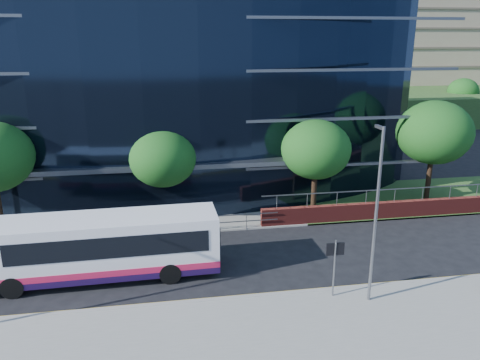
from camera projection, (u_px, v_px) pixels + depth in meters
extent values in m
plane|color=black|center=(232.00, 289.00, 22.54)|extent=(200.00, 200.00, 0.00)
cube|color=gray|center=(251.00, 354.00, 17.80)|extent=(80.00, 8.00, 0.15)
cube|color=gray|center=(235.00, 298.00, 21.57)|extent=(80.00, 0.25, 0.16)
cube|color=gold|center=(234.00, 298.00, 21.78)|extent=(80.00, 0.08, 0.01)
cube|color=gold|center=(234.00, 296.00, 21.92)|extent=(80.00, 0.08, 0.01)
cube|color=gray|center=(121.00, 214.00, 31.95)|extent=(50.00, 8.00, 0.10)
cube|color=black|center=(148.00, 79.00, 42.21)|extent=(38.00, 16.00, 16.00)
cube|color=#595E66|center=(147.00, 167.00, 29.79)|extent=(22.00, 1.20, 0.30)
cube|color=slate|center=(80.00, 224.00, 27.57)|extent=(24.00, 0.05, 0.05)
cube|color=slate|center=(81.00, 232.00, 27.71)|extent=(24.00, 0.05, 0.05)
cylinder|color=slate|center=(81.00, 232.00, 27.72)|extent=(0.04, 0.04, 1.10)
cube|color=#2D511E|center=(368.00, 96.00, 79.82)|extent=(60.00, 42.00, 4.00)
cube|color=tan|center=(370.00, 3.00, 77.32)|extent=(50.00, 12.00, 26.00)
cylinder|color=slate|center=(334.00, 268.00, 21.29)|extent=(0.08, 0.08, 2.80)
cube|color=black|center=(335.00, 249.00, 21.03)|extent=(0.85, 0.06, 0.60)
cylinder|color=black|center=(165.00, 200.00, 30.61)|extent=(0.36, 0.36, 2.86)
ellipsoid|color=#184914|center=(163.00, 159.00, 29.79)|extent=(4.29, 4.29, 3.65)
cylinder|color=black|center=(314.00, 193.00, 31.68)|extent=(0.36, 0.36, 3.08)
ellipsoid|color=#184914|center=(316.00, 149.00, 30.80)|extent=(4.62, 4.62, 3.93)
cylinder|color=black|center=(428.00, 179.00, 33.98)|extent=(0.36, 0.36, 3.52)
ellipsoid|color=#184914|center=(434.00, 132.00, 32.98)|extent=(5.28, 5.28, 4.49)
cylinder|color=black|center=(362.00, 115.00, 63.60)|extent=(0.36, 0.36, 3.08)
ellipsoid|color=#184914|center=(364.00, 92.00, 62.72)|extent=(4.62, 4.62, 3.93)
cylinder|color=black|center=(460.00, 110.00, 68.05)|extent=(0.36, 0.36, 2.86)
ellipsoid|color=#184914|center=(463.00, 91.00, 67.23)|extent=(4.29, 4.29, 3.65)
cylinder|color=slate|center=(376.00, 218.00, 20.20)|extent=(0.14, 0.14, 8.00)
cube|color=slate|center=(380.00, 127.00, 19.39)|extent=(0.15, 0.70, 0.12)
cube|color=white|center=(98.00, 245.00, 23.10)|extent=(11.81, 2.91, 2.83)
cube|color=#220F3F|center=(101.00, 268.00, 23.47)|extent=(11.83, 2.96, 0.32)
cube|color=#D71F4C|center=(100.00, 262.00, 23.37)|extent=(11.83, 2.96, 0.32)
cube|color=black|center=(111.00, 237.00, 23.10)|extent=(9.46, 2.91, 1.07)
cylinder|color=black|center=(12.00, 287.00, 21.64)|extent=(1.07, 0.34, 1.07)
cylinder|color=black|center=(170.00, 273.00, 22.93)|extent=(1.07, 0.34, 1.07)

